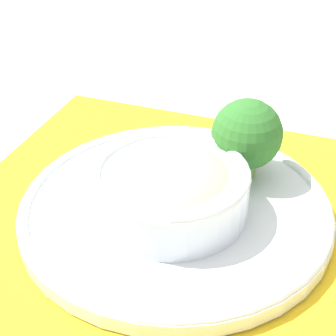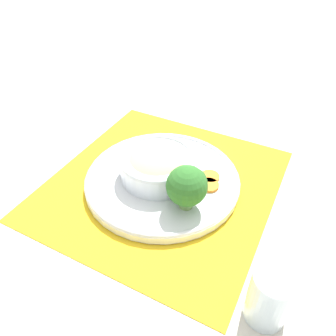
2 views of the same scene
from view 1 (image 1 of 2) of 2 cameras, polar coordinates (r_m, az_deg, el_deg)
ground_plane at (r=0.60m, az=0.75°, el=-5.25°), size 4.00×4.00×0.00m
placemat at (r=0.60m, az=0.75°, el=-5.11°), size 0.50×0.48×0.00m
plate at (r=0.59m, az=0.76°, el=-4.10°), size 0.33×0.33×0.02m
bowl at (r=0.56m, az=0.31°, el=-1.90°), size 0.16×0.16×0.06m
broccoli_floret at (r=0.61m, az=7.98°, el=3.42°), size 0.08×0.08×0.09m
carrot_slice_near at (r=0.67m, az=2.07°, el=1.64°), size 0.04×0.04×0.01m
carrot_slice_middle at (r=0.67m, az=-0.19°, el=1.68°), size 0.04×0.04×0.01m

